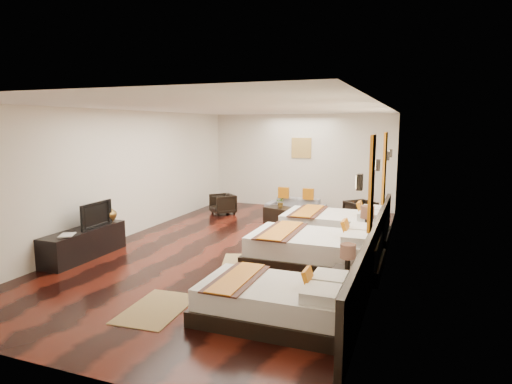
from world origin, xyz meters
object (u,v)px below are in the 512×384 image
at_px(book, 60,235).
at_px(table_plant, 281,202).
at_px(nightstand_a, 347,281).
at_px(armchair_right, 360,212).
at_px(armchair_left, 223,204).
at_px(bed_far, 336,226).
at_px(tv, 93,214).
at_px(tv_console, 84,243).
at_px(bed_mid, 316,250).
at_px(nightstand_b, 366,238).
at_px(bed_near, 275,301).
at_px(figurine, 107,212).
at_px(coffee_table, 284,216).
at_px(sofa, 296,207).

distance_m(book, table_plant, 5.35).
height_order(nightstand_a, armchair_right, nightstand_a).
xyz_separation_m(book, armchair_right, (4.50, 5.26, -0.27)).
bearing_deg(armchair_left, nightstand_a, -5.95).
xyz_separation_m(bed_far, tv, (-4.15, -2.78, 0.49)).
xyz_separation_m(tv_console, tv, (0.05, 0.22, 0.52)).
bearing_deg(nightstand_a, armchair_left, 130.99).
xyz_separation_m(bed_mid, armchair_left, (-3.47, 3.56, -0.02)).
bearing_deg(bed_mid, tv, -168.94).
height_order(nightstand_b, book, nightstand_b).
bearing_deg(bed_near, nightstand_b, 77.25).
distance_m(bed_far, nightstand_a, 3.35).
bearing_deg(nightstand_b, armchair_left, 149.17).
height_order(book, armchair_right, armchair_right).
bearing_deg(bed_mid, book, -159.20).
relative_size(bed_far, figurine, 6.07).
distance_m(nightstand_b, table_plant, 3.14).
distance_m(bed_near, nightstand_a, 1.23).
relative_size(nightstand_b, book, 3.02).
bearing_deg(table_plant, armchair_left, 165.73).
distance_m(bed_near, tv, 4.43).
relative_size(tv, table_plant, 3.21).
xyz_separation_m(nightstand_b, tv_console, (-4.95, -2.07, -0.06)).
height_order(tv, armchair_left, tv).
bearing_deg(coffee_table, tv_console, -123.53).
xyz_separation_m(tv_console, armchair_left, (0.73, 4.59, 0.01)).
bearing_deg(bed_mid, figurine, -175.37).
height_order(sofa, armchair_left, armchair_left).
relative_size(figurine, coffee_table, 0.38).
relative_size(nightstand_a, coffee_table, 0.82).
bearing_deg(armchair_left, armchair_right, 44.62).
distance_m(bed_near, nightstand_b, 3.40).
bearing_deg(armchair_right, bed_near, -138.73).
relative_size(figurine, sofa, 0.23).
height_order(figurine, table_plant, figurine).
bearing_deg(tv, nightstand_b, -70.91).
xyz_separation_m(armchair_right, table_plant, (-1.92, -0.57, 0.23)).
distance_m(bed_far, table_plant, 1.98).
relative_size(nightstand_b, armchair_right, 1.46).
bearing_deg(bed_far, figurine, -151.21).
bearing_deg(table_plant, coffee_table, -23.74).
xyz_separation_m(coffee_table, table_plant, (-0.12, 0.05, 0.33)).
height_order(nightstand_a, nightstand_b, nightstand_b).
relative_size(figurine, armchair_left, 0.61).
bearing_deg(tv_console, nightstand_a, -3.10).
bearing_deg(tv_console, table_plant, 57.94).
bearing_deg(nightstand_b, figurine, -164.41).
bearing_deg(book, bed_mid, 20.80).
bearing_deg(bed_near, tv, 160.52).
bearing_deg(armchair_right, nightstand_a, -130.66).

